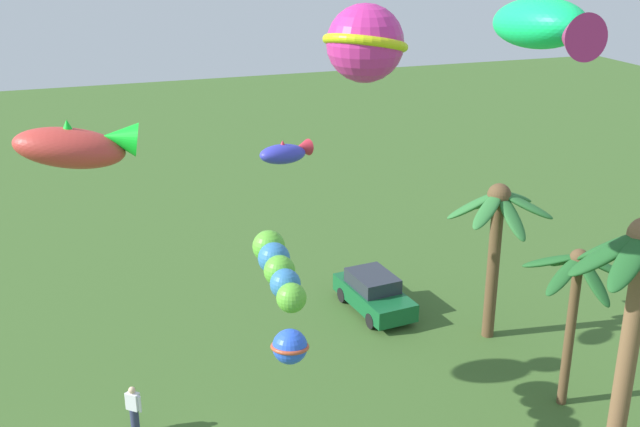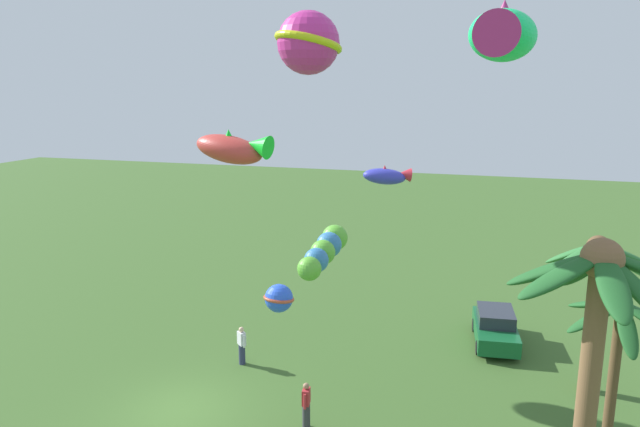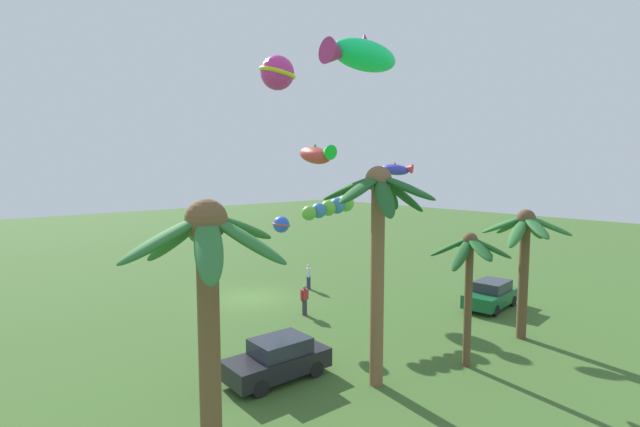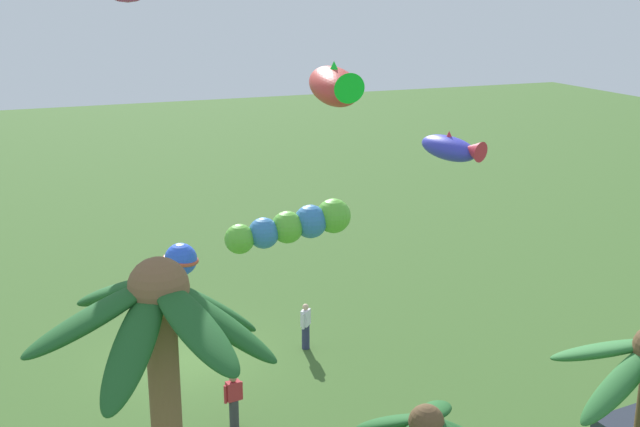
# 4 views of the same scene
# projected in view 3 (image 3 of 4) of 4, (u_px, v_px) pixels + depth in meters

# --- Properties ---
(ground_plane) EXTENTS (120.00, 120.00, 0.00)m
(ground_plane) POSITION_uv_depth(u_px,v_px,m) (252.00, 298.00, 27.88)
(ground_plane) COLOR #3D6028
(palm_tree_0) EXTENTS (3.86, 4.08, 7.83)m
(palm_tree_0) POSITION_uv_depth(u_px,v_px,m) (378.00, 222.00, 16.24)
(palm_tree_0) COLOR brown
(palm_tree_0) RESTS_ON ground
(palm_tree_1) EXTENTS (3.37, 3.69, 5.91)m
(palm_tree_1) POSITION_uv_depth(u_px,v_px,m) (525.00, 242.00, 20.93)
(palm_tree_1) COLOR brown
(palm_tree_1) RESTS_ON ground
(palm_tree_2) EXTENTS (4.26, 3.93, 7.05)m
(palm_tree_2) POSITION_uv_depth(u_px,v_px,m) (208.00, 276.00, 11.20)
(palm_tree_2) COLOR brown
(palm_tree_2) RESTS_ON ground
(palm_tree_3) EXTENTS (2.96, 3.07, 5.30)m
(palm_tree_3) POSITION_uv_depth(u_px,v_px,m) (470.00, 262.00, 18.00)
(palm_tree_3) COLOR brown
(palm_tree_3) RESTS_ON ground
(parked_car_0) EXTENTS (4.06, 2.10, 1.51)m
(parked_car_0) POSITION_uv_depth(u_px,v_px,m) (491.00, 295.00, 25.86)
(parked_car_0) COLOR #145B2D
(parked_car_0) RESTS_ON ground
(parked_car_1) EXTENTS (3.96, 1.86, 1.51)m
(parked_car_1) POSITION_uv_depth(u_px,v_px,m) (278.00, 359.00, 17.19)
(parked_car_1) COLOR black
(parked_car_1) RESTS_ON ground
(spectator_0) EXTENTS (0.42, 0.44, 1.59)m
(spectator_0) POSITION_uv_depth(u_px,v_px,m) (309.00, 277.00, 29.86)
(spectator_0) COLOR #2D3351
(spectator_0) RESTS_ON ground
(spectator_1) EXTENTS (0.55, 0.28, 1.59)m
(spectator_1) POSITION_uv_depth(u_px,v_px,m) (305.00, 300.00, 24.61)
(spectator_1) COLOR #38383D
(spectator_1) RESTS_ON ground
(kite_fish_0) EXTENTS (1.39, 2.02, 0.82)m
(kite_fish_0) POSITION_uv_depth(u_px,v_px,m) (397.00, 169.00, 26.48)
(kite_fish_0) COLOR #3739C3
(kite_fish_1) EXTENTS (3.65, 1.78, 1.54)m
(kite_fish_1) POSITION_uv_depth(u_px,v_px,m) (361.00, 55.00, 18.40)
(kite_fish_1) COLOR #14EF75
(kite_ball_2) EXTENTS (2.41, 2.41, 1.55)m
(kite_ball_2) POSITION_uv_depth(u_px,v_px,m) (277.00, 73.00, 21.35)
(kite_ball_2) COLOR #D22D8E
(kite_ball_3) EXTENTS (1.27, 1.27, 0.85)m
(kite_ball_3) POSITION_uv_depth(u_px,v_px,m) (281.00, 224.00, 23.78)
(kite_ball_3) COLOR blue
(kite_tube_4) EXTENTS (3.41, 0.97, 1.23)m
(kite_tube_4) POSITION_uv_depth(u_px,v_px,m) (330.00, 207.00, 25.20)
(kite_tube_4) COLOR #5EBB35
(kite_fish_5) EXTENTS (1.90, 3.58, 1.57)m
(kite_fish_5) POSITION_uv_depth(u_px,v_px,m) (317.00, 154.00, 30.52)
(kite_fish_5) COLOR #D03C35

